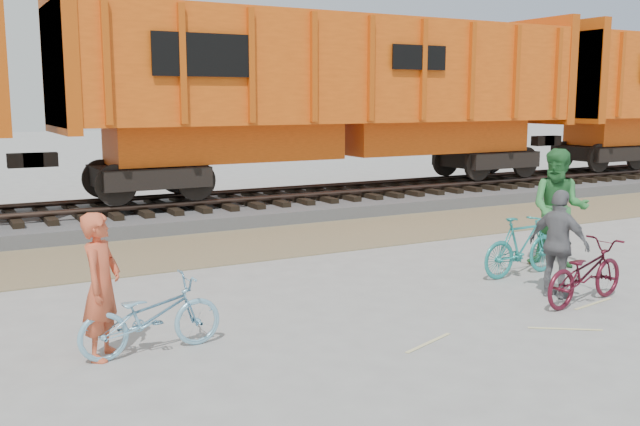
# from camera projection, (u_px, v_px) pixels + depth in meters

# --- Properties ---
(ground) EXTENTS (120.00, 120.00, 0.00)m
(ground) POSITION_uv_depth(u_px,v_px,m) (452.00, 313.00, 9.48)
(ground) COLOR #9E9E99
(ground) RESTS_ON ground
(gravel_strip) EXTENTS (120.00, 3.00, 0.02)m
(gravel_strip) POSITION_uv_depth(u_px,v_px,m) (277.00, 241.00, 14.25)
(gravel_strip) COLOR #857752
(gravel_strip) RESTS_ON ground
(ballast_bed) EXTENTS (120.00, 4.00, 0.30)m
(ballast_bed) POSITION_uv_depth(u_px,v_px,m) (216.00, 210.00, 17.27)
(ballast_bed) COLOR slate
(ballast_bed) RESTS_ON ground
(track) EXTENTS (120.00, 2.60, 0.24)m
(track) POSITION_uv_depth(u_px,v_px,m) (215.00, 197.00, 17.22)
(track) COLOR black
(track) RESTS_ON ballast_bed
(hopper_car_center) EXTENTS (14.00, 3.13, 4.65)m
(hopper_car_center) POSITION_uv_depth(u_px,v_px,m) (338.00, 92.00, 18.43)
(hopper_car_center) COLOR black
(hopper_car_center) RESTS_ON track
(bicycle_blue) EXTENTS (1.65, 0.65, 0.85)m
(bicycle_blue) POSITION_uv_depth(u_px,v_px,m) (151.00, 316.00, 7.95)
(bicycle_blue) COLOR #83BDDA
(bicycle_blue) RESTS_ON ground
(bicycle_teal) EXTENTS (1.63, 0.52, 0.97)m
(bicycle_teal) POSITION_uv_depth(u_px,v_px,m) (522.00, 246.00, 11.43)
(bicycle_teal) COLOR teal
(bicycle_teal) RESTS_ON ground
(bicycle_maroon) EXTENTS (1.75, 0.83, 0.88)m
(bicycle_maroon) POSITION_uv_depth(u_px,v_px,m) (585.00, 272.00, 9.88)
(bicycle_maroon) COLOR #4F111F
(bicycle_maroon) RESTS_ON ground
(person_solo) EXTENTS (0.66, 0.71, 1.62)m
(person_solo) POSITION_uv_depth(u_px,v_px,m) (102.00, 286.00, 7.74)
(person_solo) COLOR #D25432
(person_solo) RESTS_ON ground
(person_man) EXTENTS (1.19, 1.23, 2.00)m
(person_man) POSITION_uv_depth(u_px,v_px,m) (559.00, 208.00, 11.99)
(person_man) COLOR #2F7839
(person_man) RESTS_ON ground
(person_woman) EXTENTS (0.58, 0.98, 1.56)m
(person_woman) POSITION_uv_depth(u_px,v_px,m) (559.00, 244.00, 10.13)
(person_woman) COLOR slate
(person_woman) RESTS_ON ground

